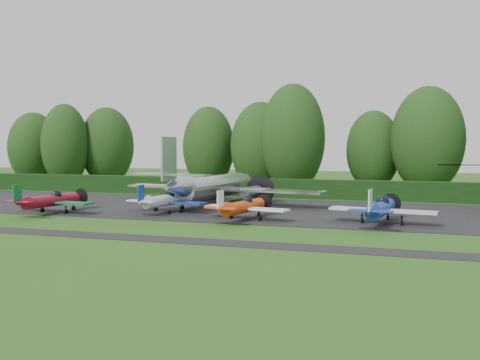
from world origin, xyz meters
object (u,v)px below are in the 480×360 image
(light_plane_white, at_px, (166,200))
(light_plane_blue, at_px, (381,209))
(light_plane_red, at_px, (51,200))
(light_plane_orange, at_px, (243,207))
(transport_plane, at_px, (215,186))

(light_plane_white, relative_size, light_plane_blue, 0.91)
(light_plane_red, xyz_separation_m, light_plane_white, (8.68, 3.39, -0.04))
(light_plane_red, relative_size, light_plane_orange, 1.05)
(light_plane_red, height_order, light_plane_white, light_plane_red)
(light_plane_red, distance_m, light_plane_orange, 16.18)
(light_plane_red, bearing_deg, light_plane_blue, -4.18)
(light_plane_orange, distance_m, light_plane_blue, 9.92)
(light_plane_red, bearing_deg, transport_plane, 34.61)
(transport_plane, relative_size, light_plane_orange, 2.91)
(light_plane_orange, height_order, light_plane_blue, light_plane_blue)
(light_plane_red, bearing_deg, light_plane_orange, -4.41)
(transport_plane, bearing_deg, light_plane_red, -146.93)
(light_plane_orange, relative_size, light_plane_blue, 0.89)
(transport_plane, bearing_deg, light_plane_white, -116.72)
(light_plane_white, bearing_deg, light_plane_red, -168.84)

